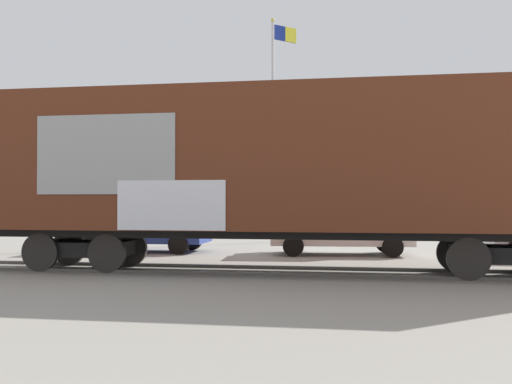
# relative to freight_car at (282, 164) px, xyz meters

# --- Properties ---
(ground_plane) EXTENTS (260.00, 260.00, 0.00)m
(ground_plane) POSITION_rel_freight_car_xyz_m (0.55, 0.00, -2.58)
(ground_plane) COLOR gray
(track) EXTENTS (60.00, 5.11, 0.08)m
(track) POSITION_rel_freight_car_xyz_m (-0.89, -0.04, -2.54)
(track) COLOR #4C4742
(track) RESTS_ON ground_plane
(freight_car) EXTENTS (14.95, 3.55, 4.53)m
(freight_car) POSITION_rel_freight_car_xyz_m (0.00, 0.00, 0.00)
(freight_car) COLOR #5B2B19
(freight_car) RESTS_ON ground_plane
(flagpole) EXTENTS (0.95, 0.95, 9.29)m
(flagpole) POSITION_rel_freight_car_xyz_m (-1.95, 10.01, 2.98)
(flagpole) COLOR silver
(flagpole) RESTS_ON ground_plane
(hillside) EXTENTS (126.81, 42.99, 17.25)m
(hillside) POSITION_rel_freight_car_xyz_m (0.60, 76.84, 3.94)
(hillside) COLOR silver
(hillside) RESTS_ON ground_plane
(parked_car_blue) EXTENTS (4.41, 2.15, 1.69)m
(parked_car_blue) POSITION_rel_freight_car_xyz_m (-5.60, 4.65, -1.75)
(parked_car_blue) COLOR navy
(parked_car_blue) RESTS_ON ground_plane
(parked_car_white) EXTENTS (4.54, 2.31, 1.64)m
(parked_car_white) POSITION_rel_freight_car_xyz_m (0.99, 4.97, -1.74)
(parked_car_white) COLOR silver
(parked_car_white) RESTS_ON ground_plane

